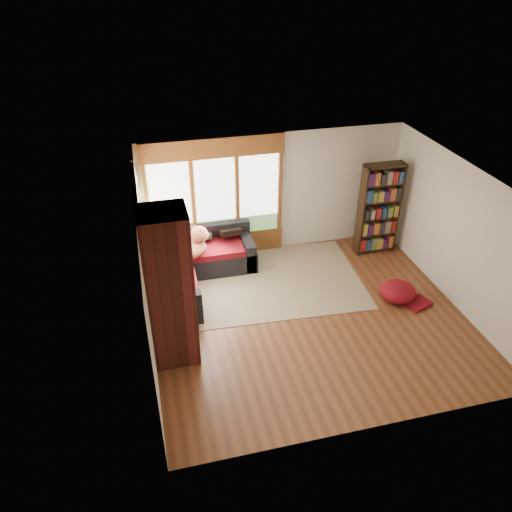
{
  "coord_description": "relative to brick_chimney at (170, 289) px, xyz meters",
  "views": [
    {
      "loc": [
        -2.61,
        -6.57,
        5.69
      ],
      "look_at": [
        -0.78,
        0.77,
        0.95
      ],
      "focal_mm": 35.0,
      "sensor_mm": 36.0,
      "label": 1
    }
  ],
  "objects": [
    {
      "name": "bookshelf",
      "position": [
        4.54,
        2.22,
        -0.3
      ],
      "size": [
        0.86,
        0.29,
        2.0
      ],
      "color": "black",
      "rests_on": "ground"
    },
    {
      "name": "wall_back",
      "position": [
        2.4,
        2.85,
        0.0
      ],
      "size": [
        5.5,
        0.04,
        2.6
      ],
      "primitive_type": "cube",
      "color": "silver",
      "rests_on": "ground"
    },
    {
      "name": "dog_brindle",
      "position": [
        0.08,
        1.43,
        -0.53
      ],
      "size": [
        0.58,
        0.89,
        0.47
      ],
      "rotation": [
        0.0,
        0.0,
        1.64
      ],
      "color": "black",
      "rests_on": "sectional_sofa"
    },
    {
      "name": "sectional_sofa",
      "position": [
        0.45,
        2.05,
        -1.0
      ],
      "size": [
        2.2,
        2.2,
        0.8
      ],
      "rotation": [
        0.0,
        0.0,
        0.08
      ],
      "color": "black",
      "rests_on": "ground"
    },
    {
      "name": "wall_front",
      "position": [
        2.4,
        -2.15,
        0.0
      ],
      "size": [
        5.5,
        0.04,
        2.6
      ],
      "primitive_type": "cube",
      "color": "silver",
      "rests_on": "ground"
    },
    {
      "name": "windows_back",
      "position": [
        1.2,
        2.82,
        0.05
      ],
      "size": [
        2.82,
        0.1,
        1.9
      ],
      "color": "brown",
      "rests_on": "wall_back"
    },
    {
      "name": "area_rug",
      "position": [
        2.16,
        1.61,
        -1.29
      ],
      "size": [
        3.43,
        2.7,
        0.01
      ],
      "primitive_type": "cube",
      "rotation": [
        0.0,
        0.0,
        -0.06
      ],
      "color": "beige",
      "rests_on": "ground"
    },
    {
      "name": "roller_blind",
      "position": [
        -0.29,
        2.38,
        0.45
      ],
      "size": [
        0.03,
        0.72,
        0.9
      ],
      "primitive_type": "cube",
      "color": "#889A60",
      "rests_on": "wall_left"
    },
    {
      "name": "floor",
      "position": [
        2.4,
        0.35,
        -1.3
      ],
      "size": [
        5.5,
        5.5,
        0.0
      ],
      "primitive_type": "plane",
      "color": "#5A2F19",
      "rests_on": "ground"
    },
    {
      "name": "wall_left",
      "position": [
        -0.35,
        0.35,
        0.0
      ],
      "size": [
        0.04,
        5.0,
        2.6
      ],
      "primitive_type": "cube",
      "color": "silver",
      "rests_on": "ground"
    },
    {
      "name": "ceiling",
      "position": [
        2.4,
        0.35,
        1.3
      ],
      "size": [
        5.5,
        5.5,
        0.0
      ],
      "primitive_type": "plane",
      "color": "white"
    },
    {
      "name": "wall_right",
      "position": [
        5.15,
        0.35,
        0.0
      ],
      "size": [
        0.04,
        5.0,
        2.6
      ],
      "primitive_type": "cube",
      "color": "silver",
      "rests_on": "ground"
    },
    {
      "name": "windows_left",
      "position": [
        -0.32,
        1.55,
        0.05
      ],
      "size": [
        0.1,
        2.62,
        1.9
      ],
      "color": "brown",
      "rests_on": "wall_left"
    },
    {
      "name": "dog_tan",
      "position": [
        0.53,
        2.03,
        -0.51
      ],
      "size": [
        1.01,
        0.89,
        0.49
      ],
      "rotation": [
        0.0,
        0.0,
        0.49
      ],
      "color": "brown",
      "rests_on": "sectional_sofa"
    },
    {
      "name": "throw_pillows",
      "position": [
        0.48,
        2.2,
        -0.54
      ],
      "size": [
        1.98,
        1.68,
        0.45
      ],
      "color": "black",
      "rests_on": "sectional_sofa"
    },
    {
      "name": "brick_chimney",
      "position": [
        0.0,
        0.0,
        0.0
      ],
      "size": [
        0.7,
        0.7,
        2.6
      ],
      "primitive_type": "cube",
      "color": "#471914",
      "rests_on": "ground"
    },
    {
      "name": "pouf",
      "position": [
        4.19,
        0.46,
        -1.11
      ],
      "size": [
        0.74,
        0.74,
        0.36
      ],
      "primitive_type": "ellipsoid",
      "rotation": [
        0.0,
        0.0,
        0.12
      ],
      "color": "maroon",
      "rests_on": "area_rug"
    }
  ]
}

